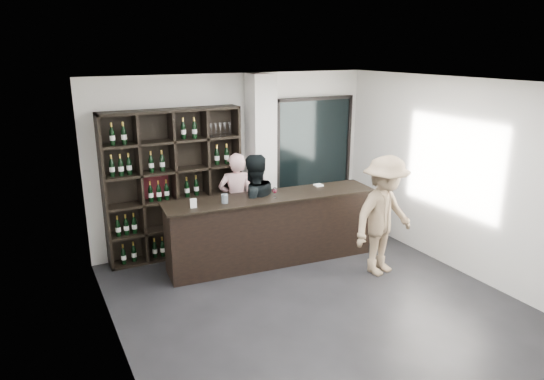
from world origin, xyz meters
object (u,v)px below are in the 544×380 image
tasting_counter (272,229)px  wine_shelf (174,185)px  customer (384,216)px  taster_pink (237,201)px  taster_black (253,208)px

tasting_counter → wine_shelf: bearing=147.5°
customer → taster_pink: bearing=117.6°
wine_shelf → customer: size_ratio=1.32×
wine_shelf → tasting_counter: 1.70m
tasting_counter → taster_black: (-0.20, 0.25, 0.31)m
tasting_counter → taster_pink: (-0.25, 0.80, 0.27)m
wine_shelf → taster_black: size_ratio=1.39×
taster_pink → taster_black: bearing=114.1°
taster_pink → customer: size_ratio=0.91×
tasting_counter → taster_black: taster_black is taller
taster_black → customer: (1.49, -1.36, 0.05)m
tasting_counter → customer: bearing=-35.3°
tasting_counter → taster_pink: bearing=112.4°
wine_shelf → taster_pink: 1.08m
wine_shelf → tasting_counter: bearing=-37.8°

